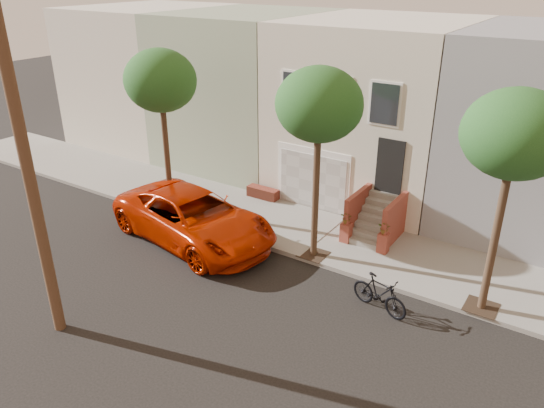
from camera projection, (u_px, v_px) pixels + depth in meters
The scene contains 9 objects.
ground at pixel (219, 305), 15.31m from camera, with size 90.00×90.00×0.00m, color black.
sidewalk at pixel (309, 232), 19.35m from camera, with size 40.00×3.70×0.15m, color gray.
house_row at pixel (379, 105), 22.30m from camera, with size 33.10×11.70×7.00m.
tree_left at pixel (160, 82), 18.83m from camera, with size 2.70×2.57×6.30m.
tree_mid at pixel (319, 106), 15.59m from camera, with size 2.70×2.57×6.30m.
tree_right at pixel (516, 136), 12.85m from camera, with size 2.70×2.57×6.30m.
utility_pole at pixel (533, 296), 6.73m from camera, with size 23.60×1.22×10.00m.
pickup_truck at pixel (194, 218), 18.57m from camera, with size 3.00×6.52×1.81m, color #B81F00.
motorcycle at pixel (379, 294), 14.87m from camera, with size 0.52×1.85×1.11m, color black.
Camera 1 is at (8.26, -9.75, 9.07)m, focal length 34.49 mm.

